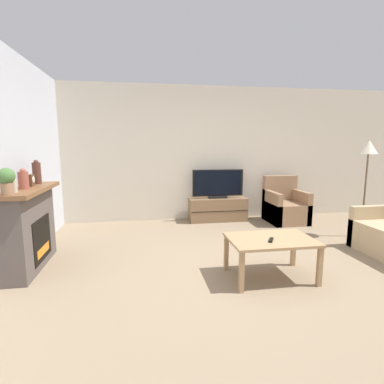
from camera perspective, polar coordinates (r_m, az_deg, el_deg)
name	(u,v)px	position (r m, az deg, el deg)	size (l,w,h in m)	color
ground_plane	(258,269)	(3.93, 12.44, -14.17)	(24.00, 24.00, 0.00)	#89755B
wall_back	(210,154)	(6.23, 3.49, 7.30)	(12.00, 0.06, 2.70)	beige
fireplace	(29,228)	(4.23, -28.60, -5.97)	(0.40, 1.25, 1.02)	#564C47
mantel_vase_left	(14,186)	(3.78, -30.86, 1.04)	(0.07, 0.07, 0.17)	beige
mantel_vase_centre_left	(23,179)	(4.03, -29.46, 2.09)	(0.11, 0.11, 0.24)	#994C3D
mantel_vase_right	(37,173)	(4.47, -27.47, 3.31)	(0.11, 0.11, 0.32)	#512D23
mantel_clock	(30,180)	(4.24, -28.41, 1.96)	(0.08, 0.11, 0.15)	brown
potted_plant	(6,180)	(3.62, -31.86, 2.01)	(0.17, 0.17, 0.28)	#936B4C
tv_stand	(218,209)	(6.13, 4.89, -3.28)	(1.16, 0.42, 0.47)	brown
tv	(218,185)	(6.04, 4.96, 1.37)	(1.04, 0.18, 0.57)	black
armchair	(285,207)	(6.28, 17.27, -2.80)	(0.70, 0.76, 0.91)	#937051
coffee_table	(271,243)	(3.60, 14.77, -9.43)	(0.97, 0.66, 0.47)	#A37F56
remote	(271,240)	(3.49, 14.83, -8.82)	(0.11, 0.15, 0.02)	black
floor_lamp	(368,156)	(5.66, 30.52, 5.91)	(0.30, 0.30, 1.60)	black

